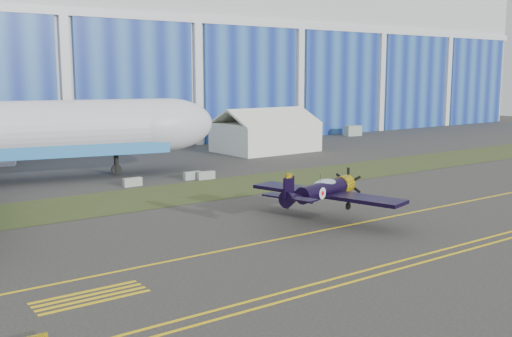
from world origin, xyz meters
TOP-DOWN VIEW (x-y plane):
  - ground at (0.00, 0.00)m, footprint 260.00×260.00m
  - grass_median at (0.00, 14.00)m, footprint 260.00×10.00m
  - hangar at (0.00, 71.79)m, footprint 220.00×45.70m
  - taxiway_centreline at (0.00, -5.00)m, footprint 200.00×0.20m
  - edge_line_near at (0.00, -14.50)m, footprint 80.00×0.20m
  - edge_line_far at (0.00, -13.50)m, footprint 80.00×0.20m
  - hold_short_ladder at (-18.00, -8.10)m, footprint 6.00×2.40m
  - warbird at (2.84, -3.07)m, footprint 13.98×15.52m
  - tent at (25.91, 35.63)m, footprint 14.72×10.97m
  - tug at (15.81, 47.13)m, footprint 2.77×2.24m
  - gse_box at (53.69, 44.88)m, footprint 3.44×2.11m
  - barrier_a at (-2.93, 20.25)m, footprint 2.00×0.60m
  - barrier_b at (4.26, 20.22)m, footprint 2.01×0.63m
  - barrier_c at (5.60, 19.43)m, footprint 2.06×0.82m

SIDE VIEW (x-z plane):
  - ground at x=0.00m, z-range 0.00..0.00m
  - taxiway_centreline at x=0.00m, z-range 0.00..0.02m
  - edge_line_near at x=0.00m, z-range 0.00..0.02m
  - edge_line_far at x=0.00m, z-range 0.00..0.02m
  - hold_short_ladder at x=-18.00m, z-range 0.00..0.02m
  - grass_median at x=0.00m, z-range 0.01..0.03m
  - barrier_a at x=-2.93m, z-range 0.00..0.90m
  - barrier_b at x=4.26m, z-range 0.00..0.90m
  - barrier_c at x=5.60m, z-range 0.00..0.90m
  - tug at x=15.81m, z-range 0.00..1.40m
  - gse_box at x=53.69m, z-range 0.00..1.95m
  - warbird at x=2.84m, z-range 0.67..4.54m
  - tent at x=25.91m, z-range 0.00..6.70m
  - hangar at x=0.00m, z-range -0.04..29.96m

